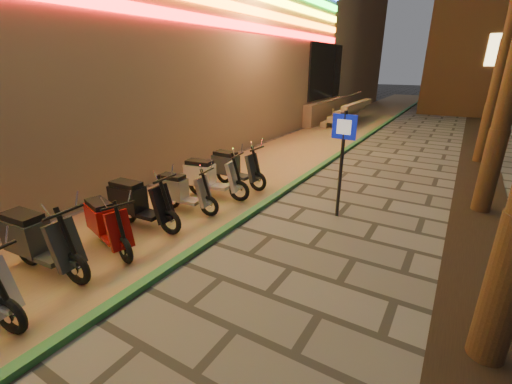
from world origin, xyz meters
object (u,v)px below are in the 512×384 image
Objects in this scene: scooter_5 at (106,224)px; pedestrian_sign at (342,150)px; scooter_7 at (181,191)px; scooter_9 at (233,167)px; scooter_8 at (209,177)px; scooter_4 at (38,241)px; scooter_6 at (138,202)px.

pedestrian_sign is at bearing 63.89° from scooter_5.
scooter_9 is at bearing 83.75° from scooter_7.
scooter_8 is (0.00, 3.03, 0.05)m from scooter_5.
scooter_5 is at bearing -99.78° from scooter_8.
pedestrian_sign is 3.72m from scooter_7.
scooter_4 is 1.11m from scooter_5.
scooter_5 is 3.03m from scooter_8.
scooter_8 is at bearing 80.48° from scooter_6.
pedestrian_sign is 3.37m from scooter_9.
scooter_6 is (-3.41, -2.67, -0.98)m from pedestrian_sign.
scooter_4 is 1.04× the size of scooter_8.
scooter_9 is (0.28, 5.16, -0.03)m from scooter_4.
scooter_8 is (0.21, 2.11, -0.00)m from scooter_6.
scooter_4 is 1.16× the size of scooter_7.
scooter_6 reaches higher than scooter_7.
pedestrian_sign is 1.33× the size of scooter_6.
pedestrian_sign is 5.89m from scooter_4.
pedestrian_sign reaches higher than scooter_8.
scooter_9 is (0.23, 3.17, -0.01)m from scooter_6.
pedestrian_sign reaches higher than scooter_4.
scooter_4 is 4.11m from scooter_8.
scooter_6 is at bearing -105.50° from scooter_8.
scooter_9 is (0.02, 2.09, 0.05)m from scooter_7.
scooter_4 is at bearing -88.22° from scooter_5.
scooter_6 is 1.00× the size of scooter_8.
scooter_4 reaches higher than scooter_8.
scooter_9 is at bearing 79.59° from scooter_8.
scooter_8 is (0.27, 4.11, -0.02)m from scooter_4.
scooter_5 is 0.94m from scooter_6.
scooter_5 is 1.01× the size of scooter_7.
scooter_5 is at bearing -80.85° from scooter_6.
scooter_8 is (-3.20, -0.56, -0.98)m from pedestrian_sign.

